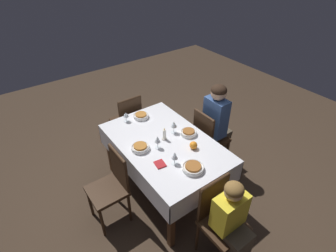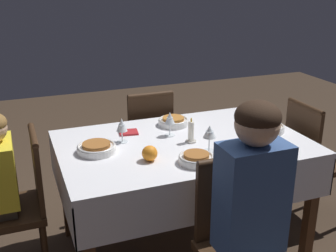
{
  "view_description": "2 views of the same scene",
  "coord_description": "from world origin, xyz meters",
  "px_view_note": "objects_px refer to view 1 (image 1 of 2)",
  "views": [
    {
      "loc": [
        1.88,
        -1.33,
        2.62
      ],
      "look_at": [
        -0.05,
        0.09,
        0.9
      ],
      "focal_mm": 28.0,
      "sensor_mm": 36.0,
      "label": 1
    },
    {
      "loc": [
        0.93,
        2.17,
        1.72
      ],
      "look_at": [
        0.08,
        -0.05,
        0.84
      ],
      "focal_mm": 45.0,
      "sensor_mm": 36.0,
      "label": 2
    }
  ],
  "objects_px": {
    "wine_glass_north": "(174,125)",
    "napkin_red_folded": "(160,164)",
    "bowl_east": "(193,168)",
    "orange_fruit": "(193,145)",
    "dining_table": "(165,148)",
    "bowl_south": "(140,147)",
    "chair_west": "(128,120)",
    "person_adult_denim": "(218,121)",
    "bowl_north": "(189,132)",
    "wine_glass_east": "(175,156)",
    "chair_east": "(219,217)",
    "wine_glass_south": "(158,140)",
    "chair_north": "(208,137)",
    "person_child_yellow": "(233,225)",
    "chair_south": "(112,184)",
    "bowl_west": "(141,116)",
    "candle_centerpiece": "(164,135)",
    "wine_glass_west": "(126,115)"
  },
  "relations": [
    {
      "from": "chair_east",
      "to": "orange_fruit",
      "type": "xyz_separation_m",
      "value": [
        -0.69,
        0.25,
        0.29
      ]
    },
    {
      "from": "chair_east",
      "to": "person_adult_denim",
      "type": "distance_m",
      "value": 1.33
    },
    {
      "from": "bowl_east",
      "to": "orange_fruit",
      "type": "relative_size",
      "value": 2.57
    },
    {
      "from": "napkin_red_folded",
      "to": "chair_north",
      "type": "bearing_deg",
      "value": 105.58
    },
    {
      "from": "bowl_north",
      "to": "orange_fruit",
      "type": "bearing_deg",
      "value": -27.86
    },
    {
      "from": "bowl_west",
      "to": "candle_centerpiece",
      "type": "height_order",
      "value": "candle_centerpiece"
    },
    {
      "from": "wine_glass_east",
      "to": "bowl_west",
      "type": "distance_m",
      "value": 0.94
    },
    {
      "from": "person_adult_denim",
      "to": "orange_fruit",
      "type": "xyz_separation_m",
      "value": [
        0.27,
        -0.65,
        0.1
      ]
    },
    {
      "from": "person_child_yellow",
      "to": "bowl_north",
      "type": "bearing_deg",
      "value": 70.94
    },
    {
      "from": "bowl_north",
      "to": "wine_glass_east",
      "type": "bearing_deg",
      "value": -55.63
    },
    {
      "from": "wine_glass_north",
      "to": "candle_centerpiece",
      "type": "xyz_separation_m",
      "value": [
        0.04,
        -0.16,
        -0.06
      ]
    },
    {
      "from": "bowl_north",
      "to": "bowl_south",
      "type": "distance_m",
      "value": 0.6
    },
    {
      "from": "wine_glass_north",
      "to": "wine_glass_south",
      "type": "relative_size",
      "value": 1.02
    },
    {
      "from": "person_adult_denim",
      "to": "orange_fruit",
      "type": "height_order",
      "value": "person_adult_denim"
    },
    {
      "from": "orange_fruit",
      "to": "wine_glass_north",
      "type": "bearing_deg",
      "value": 179.86
    },
    {
      "from": "chair_south",
      "to": "person_child_yellow",
      "type": "bearing_deg",
      "value": 29.6
    },
    {
      "from": "chair_north",
      "to": "orange_fruit",
      "type": "distance_m",
      "value": 0.64
    },
    {
      "from": "wine_glass_east",
      "to": "bowl_west",
      "type": "xyz_separation_m",
      "value": [
        -0.93,
        0.17,
        -0.08
      ]
    },
    {
      "from": "person_child_yellow",
      "to": "bowl_west",
      "type": "xyz_separation_m",
      "value": [
        -1.7,
        0.1,
        0.21
      ]
    },
    {
      "from": "chair_north",
      "to": "wine_glass_south",
      "type": "bearing_deg",
      "value": 92.26
    },
    {
      "from": "chair_north",
      "to": "chair_south",
      "type": "height_order",
      "value": "same"
    },
    {
      "from": "chair_east",
      "to": "bowl_north",
      "type": "distance_m",
      "value": 1.02
    },
    {
      "from": "chair_south",
      "to": "bowl_east",
      "type": "bearing_deg",
      "value": 52.3
    },
    {
      "from": "chair_west",
      "to": "person_adult_denim",
      "type": "bearing_deg",
      "value": 129.49
    },
    {
      "from": "person_child_yellow",
      "to": "bowl_north",
      "type": "distance_m",
      "value": 1.15
    },
    {
      "from": "wine_glass_south",
      "to": "chair_east",
      "type": "bearing_deg",
      "value": 3.61
    },
    {
      "from": "chair_west",
      "to": "wine_glass_west",
      "type": "distance_m",
      "value": 0.52
    },
    {
      "from": "wine_glass_east",
      "to": "orange_fruit",
      "type": "relative_size",
      "value": 1.76
    },
    {
      "from": "bowl_east",
      "to": "wine_glass_south",
      "type": "xyz_separation_m",
      "value": [
        -0.48,
        -0.09,
        0.08
      ]
    },
    {
      "from": "person_adult_denim",
      "to": "bowl_south",
      "type": "relative_size",
      "value": 6.14
    },
    {
      "from": "chair_west",
      "to": "wine_glass_south",
      "type": "height_order",
      "value": "same"
    },
    {
      "from": "chair_north",
      "to": "person_child_yellow",
      "type": "bearing_deg",
      "value": 145.77
    },
    {
      "from": "wine_glass_north",
      "to": "orange_fruit",
      "type": "relative_size",
      "value": 1.83
    },
    {
      "from": "chair_south",
      "to": "bowl_north",
      "type": "relative_size",
      "value": 4.73
    },
    {
      "from": "dining_table",
      "to": "bowl_south",
      "type": "relative_size",
      "value": 7.44
    },
    {
      "from": "chair_south",
      "to": "napkin_red_folded",
      "type": "distance_m",
      "value": 0.57
    },
    {
      "from": "bowl_south",
      "to": "napkin_red_folded",
      "type": "bearing_deg",
      "value": 6.69
    },
    {
      "from": "chair_east",
      "to": "bowl_north",
      "type": "height_order",
      "value": "chair_east"
    },
    {
      "from": "bowl_east",
      "to": "orange_fruit",
      "type": "distance_m",
      "value": 0.33
    },
    {
      "from": "bowl_east",
      "to": "candle_centerpiece",
      "type": "height_order",
      "value": "candle_centerpiece"
    },
    {
      "from": "chair_north",
      "to": "chair_west",
      "type": "height_order",
      "value": "same"
    },
    {
      "from": "dining_table",
      "to": "wine_glass_east",
      "type": "distance_m",
      "value": 0.42
    },
    {
      "from": "person_adult_denim",
      "to": "person_child_yellow",
      "type": "relative_size",
      "value": 1.18
    },
    {
      "from": "chair_west",
      "to": "person_child_yellow",
      "type": "xyz_separation_m",
      "value": [
        2.08,
        -0.1,
        0.06
      ]
    },
    {
      "from": "wine_glass_west",
      "to": "napkin_red_folded",
      "type": "xyz_separation_m",
      "value": [
        0.89,
        -0.1,
        -0.09
      ]
    },
    {
      "from": "bowl_north",
      "to": "wine_glass_east",
      "type": "height_order",
      "value": "wine_glass_east"
    },
    {
      "from": "wine_glass_north",
      "to": "napkin_red_folded",
      "type": "distance_m",
      "value": 0.57
    },
    {
      "from": "person_child_yellow",
      "to": "bowl_east",
      "type": "relative_size",
      "value": 4.7
    },
    {
      "from": "wine_glass_north",
      "to": "wine_glass_east",
      "type": "relative_size",
      "value": 1.03
    },
    {
      "from": "wine_glass_north",
      "to": "napkin_red_folded",
      "type": "bearing_deg",
      "value": -51.38
    }
  ]
}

